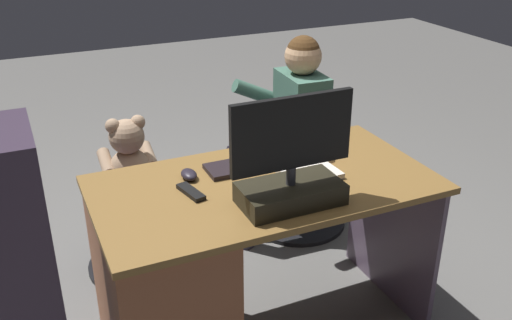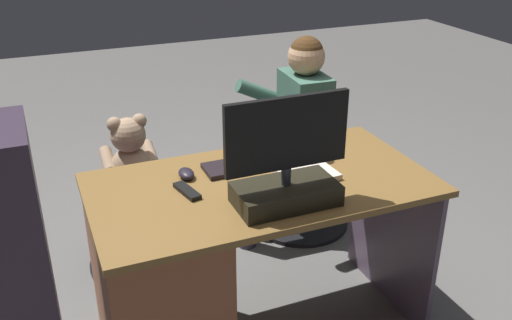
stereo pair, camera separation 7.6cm
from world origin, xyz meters
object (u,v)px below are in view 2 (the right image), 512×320
at_px(teddy_bear, 130,155).
at_px(visitor_chair, 301,186).
at_px(monitor, 286,173).
at_px(cup, 316,148).
at_px(tv_remote, 187,191).
at_px(person, 290,121).
at_px(office_chair_teddy, 137,220).
at_px(desk, 181,273).
at_px(keyboard, 253,164).
at_px(computer_mouse, 186,174).

height_order(teddy_bear, visitor_chair, teddy_bear).
relative_size(monitor, cup, 4.44).
xyz_separation_m(tv_remote, person, (-0.78, -0.72, -0.09)).
distance_m(office_chair_teddy, teddy_bear, 0.36).
bearing_deg(cup, tv_remote, 8.13).
xyz_separation_m(office_chair_teddy, visitor_chair, (-0.96, -0.05, -0.02)).
bearing_deg(visitor_chair, person, 2.78).
xyz_separation_m(cup, tv_remote, (0.59, 0.08, -0.04)).
bearing_deg(desk, tv_remote, -156.68).
bearing_deg(cup, desk, 9.39).
xyz_separation_m(monitor, person, (-0.47, -0.94, -0.21)).
bearing_deg(visitor_chair, cup, 66.90).
bearing_deg(tv_remote, person, -149.81).
bearing_deg(visitor_chair, monitor, 59.49).
height_order(monitor, teddy_bear, monitor).
relative_size(keyboard, teddy_bear, 1.10).
bearing_deg(person, office_chair_teddy, 2.78).
height_order(tv_remote, office_chair_teddy, tv_remote).
relative_size(computer_mouse, office_chair_teddy, 0.18).
bearing_deg(office_chair_teddy, person, -177.22).
xyz_separation_m(monitor, computer_mouse, (0.28, -0.34, -0.11)).
bearing_deg(desk, teddy_bear, -86.52).
height_order(tv_remote, person, person).
bearing_deg(office_chair_teddy, visitor_chair, -177.22).
distance_m(cup, person, 0.68).
bearing_deg(cup, computer_mouse, -4.36).
distance_m(teddy_bear, person, 0.88).
bearing_deg(teddy_bear, person, -178.07).
height_order(cup, tv_remote, cup).
height_order(computer_mouse, person, person).
relative_size(keyboard, person, 0.38).
height_order(monitor, cup, monitor).
height_order(desk, monitor, monitor).
bearing_deg(person, desk, 41.89).
height_order(computer_mouse, office_chair_teddy, computer_mouse).
bearing_deg(teddy_bear, keyboard, 126.43).
bearing_deg(computer_mouse, person, -141.40).
relative_size(desk, computer_mouse, 14.09).
relative_size(desk, visitor_chair, 2.43).
relative_size(cup, tv_remote, 0.70).
bearing_deg(visitor_chair, teddy_bear, 2.00).
bearing_deg(teddy_bear, computer_mouse, 102.73).
distance_m(desk, monitor, 0.62).
bearing_deg(monitor, visitor_chair, -120.51).
relative_size(desk, tv_remote, 9.02).
relative_size(computer_mouse, person, 0.09).
height_order(desk, computer_mouse, computer_mouse).
bearing_deg(computer_mouse, cup, 175.64).
relative_size(monitor, visitor_chair, 0.84).
bearing_deg(monitor, person, -116.47).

